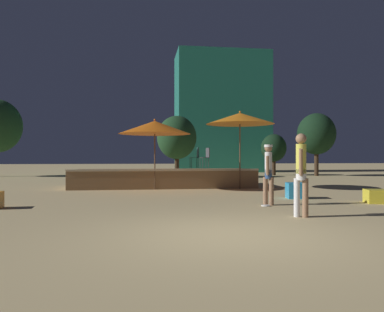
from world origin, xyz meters
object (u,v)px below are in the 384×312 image
at_px(cube_seat_1, 376,196).
at_px(background_tree_3, 177,138).
at_px(cube_seat_0, 296,191).
at_px(person_0, 301,171).
at_px(person_1, 268,171).
at_px(patio_umbrella_1, 240,119).
at_px(bistro_chair_1, 206,156).
at_px(bistro_chair_0, 196,155).
at_px(frisbee_disc, 266,206).
at_px(background_tree_0, 316,134).
at_px(background_tree_1, 274,148).
at_px(patio_umbrella_0, 155,127).

bearing_deg(cube_seat_1, background_tree_3, 108.27).
relative_size(cube_seat_0, person_0, 0.34).
bearing_deg(person_1, cube_seat_1, 28.23).
bearing_deg(patio_umbrella_1, bistro_chair_1, 113.83).
xyz_separation_m(bistro_chair_0, frisbee_disc, (0.92, -6.51, -1.34)).
xyz_separation_m(cube_seat_1, background_tree_3, (-4.42, 13.40, 2.29)).
height_order(person_0, background_tree_0, background_tree_0).
bearing_deg(background_tree_1, bistro_chair_0, -126.90).
xyz_separation_m(person_0, background_tree_3, (-1.28, 15.45, 1.47)).
relative_size(patio_umbrella_0, frisbee_disc, 12.32).
bearing_deg(cube_seat_1, person_0, -146.92).
height_order(background_tree_0, background_tree_1, background_tree_0).
xyz_separation_m(patio_umbrella_0, cube_seat_1, (6.07, -5.15, -2.28)).
xyz_separation_m(patio_umbrella_1, background_tree_1, (5.19, 10.37, -0.96)).
bearing_deg(patio_umbrella_1, background_tree_0, 49.77).
relative_size(cube_seat_0, bistro_chair_1, 0.69).
bearing_deg(background_tree_0, frisbee_disc, -120.45).
bearing_deg(person_1, person_0, -61.35).
height_order(person_0, bistro_chair_1, person_0).
bearing_deg(patio_umbrella_0, cube_seat_0, -40.95).
height_order(person_1, background_tree_3, background_tree_3).
distance_m(cube_seat_0, background_tree_1, 14.65).
relative_size(person_0, frisbee_disc, 7.83).
distance_m(frisbee_disc, background_tree_3, 13.90).
relative_size(patio_umbrella_0, bistro_chair_0, 3.18).
height_order(patio_umbrella_1, cube_seat_1, patio_umbrella_1).
bearing_deg(bistro_chair_1, bistro_chair_0, -47.92).
bearing_deg(bistro_chair_1, cube_seat_1, 11.85).
height_order(bistro_chair_1, background_tree_1, background_tree_1).
height_order(person_0, background_tree_3, background_tree_3).
height_order(patio_umbrella_1, background_tree_1, patio_umbrella_1).
distance_m(cube_seat_0, background_tree_0, 14.67).
xyz_separation_m(person_0, frisbee_disc, (-0.18, 1.81, -0.99)).
height_order(person_0, person_1, person_0).
height_order(patio_umbrella_0, person_1, patio_umbrella_0).
bearing_deg(bistro_chair_1, person_0, -11.85).
bearing_deg(patio_umbrella_1, cube_seat_1, -61.94).
xyz_separation_m(bistro_chair_1, background_tree_1, (6.18, 8.11, 0.54)).
xyz_separation_m(background_tree_0, background_tree_3, (-9.54, -0.72, -0.34)).
distance_m(bistro_chair_0, background_tree_1, 11.32).
distance_m(person_1, background_tree_1, 16.42).
xyz_separation_m(patio_umbrella_0, cube_seat_0, (4.29, -3.72, -2.22)).
bearing_deg(frisbee_disc, bistro_chair_1, 92.44).
xyz_separation_m(cube_seat_0, background_tree_0, (6.90, 12.69, 2.58)).
bearing_deg(cube_seat_1, bistro_chair_0, 124.03).
xyz_separation_m(background_tree_1, background_tree_3, (-6.97, -1.92, 0.59)).
relative_size(patio_umbrella_0, bistro_chair_1, 3.18).
bearing_deg(cube_seat_0, background_tree_1, 72.70).
height_order(cube_seat_1, bistro_chair_1, bistro_chair_1).
height_order(cube_seat_1, background_tree_3, background_tree_3).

